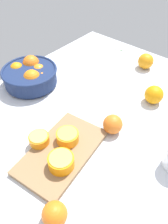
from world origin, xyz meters
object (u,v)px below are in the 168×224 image
Objects in this scene: loose_orange_1 at (146,61)px; loose_orange_4 at (154,95)px; cutting_board at (62,152)px; fruit_bowl at (30,75)px; orange_half_1 at (39,139)px; orange_half_0 at (61,162)px; orange_half_2 at (67,137)px; loose_orange_2 at (113,124)px; loose_orange_0 at (55,214)px.

loose_orange_1 and loose_orange_4 have the same top height.
cutting_board is 47.70cm from loose_orange_4.
fruit_bowl reaches higher than cutting_board.
orange_half_1 is at bearing 157.87° from loose_orange_4.
cutting_board is at bearing -116.50° from fruit_bowl.
orange_half_0 is at bearing -118.83° from fruit_bowl.
orange_half_1 is 0.90× the size of loose_orange_4.
orange_half_2 is (4.67, 1.48, 2.99)cm from cutting_board.
loose_orange_0 is at bearing -169.27° from loose_orange_2.
orange_half_0 is (-4.44, -4.28, 3.20)cm from cutting_board.
orange_half_0 is 25.03cm from loose_orange_2.
orange_half_1 is 0.90× the size of orange_half_2.
fruit_bowl is at bearing 63.50° from cutting_board.
loose_orange_2 is at bearing -165.63° from loose_orange_1.
fruit_bowl is 3.54× the size of orange_half_1.
loose_orange_0 reaches higher than orange_half_0.
loose_orange_2 is (20.39, -7.40, 2.87)cm from cutting_board.
loose_orange_2 reaches higher than orange_half_0.
loose_orange_0 is (-12.98, -10.28, -0.53)cm from orange_half_0.
fruit_bowl is 60.00cm from loose_orange_1.
orange_half_1 is at bearing 106.28° from cutting_board.
cutting_board is 9.50cm from orange_half_1.
loose_orange_0 is at bearing -122.52° from orange_half_1.
cutting_board is 4.14× the size of loose_orange_1.
loose_orange_1 is (48.55, -35.24, -1.09)cm from fruit_bowl.
orange_half_0 is 1.06× the size of loose_orange_4.
orange_half_0 is at bearing 38.39° from loose_orange_0.
cutting_board is 4.38× the size of loose_orange_2.
orange_half_0 is 1.13× the size of loose_orange_2.
loose_orange_2 is (-48.20, -12.34, -0.22)cm from loose_orange_1.
orange_half_2 is 18.05cm from loose_orange_2.
loose_orange_4 is at bearing -22.13° from orange_half_1.
cutting_board is 5.73cm from orange_half_2.
loose_orange_1 is 27.48cm from loose_orange_4.
orange_half_2 is at bearing 150.56° from loose_orange_2.
fruit_bowl is at bearing 90.42° from loose_orange_2.
orange_half_1 is 52.72cm from loose_orange_4.
cutting_board is 4.54× the size of orange_half_1.
loose_orange_0 is 0.90× the size of loose_orange_1.
loose_orange_1 is at bearing 35.74° from loose_orange_4.
orange_half_2 is at bearing 163.18° from loose_orange_4.
orange_half_0 is at bearing -147.72° from orange_half_2.
orange_half_2 is at bearing 17.55° from cutting_board.
loose_orange_4 is (41.62, -12.58, 0.14)cm from orange_half_2.
fruit_bowl is 41.67cm from orange_half_2.
loose_orange_4 is at bearing 3.11° from loose_orange_0.
orange_half_0 reaches higher than orange_half_2.
orange_half_2 is (-15.37, -38.71, -1.18)cm from fruit_bowl.
loose_orange_4 is at bearing -8.15° from loose_orange_2.
fruit_bowl is at bearing 61.17° from orange_half_0.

